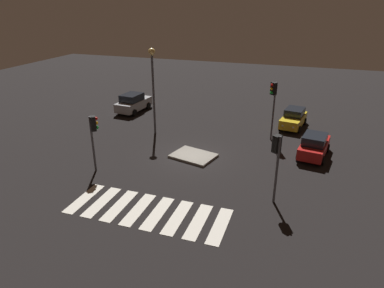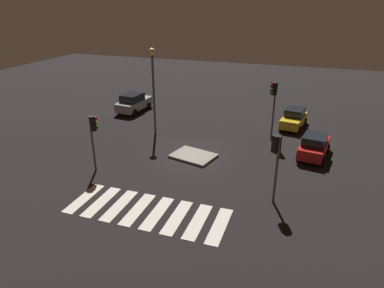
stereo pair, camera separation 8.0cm
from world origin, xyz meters
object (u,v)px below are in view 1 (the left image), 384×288
object	(u,v)px
traffic_island	(193,156)
car_red	(314,146)
traffic_light_north	(273,97)
car_silver	(133,103)
street_lamp	(153,76)
traffic_light_east	(276,152)
car_yellow	(294,118)
traffic_light_south	(94,130)

from	to	relation	value
traffic_island	car_red	world-z (taller)	car_red
traffic_island	car_red	distance (m)	8.75
traffic_island	traffic_light_north	world-z (taller)	traffic_light_north
car_silver	car_red	distance (m)	18.30
traffic_island	street_lamp	distance (m)	7.59
car_silver	traffic_light_east	distance (m)	19.95
car_yellow	traffic_light_south	size ratio (longest dim) A/B	1.06
traffic_light_north	street_lamp	distance (m)	9.68
car_silver	traffic_light_north	distance (m)	14.68
traffic_light_east	traffic_light_south	xyz separation A→B (m)	(-11.46, 0.10, -0.15)
traffic_light_north	traffic_light_east	world-z (taller)	traffic_light_north
car_yellow	traffic_light_south	bearing A→B (deg)	-32.69
car_red	traffic_light_east	size ratio (longest dim) A/B	1.03
car_yellow	car_red	size ratio (longest dim) A/B	0.98
traffic_island	car_yellow	bearing A→B (deg)	54.39
traffic_light_north	street_lamp	world-z (taller)	street_lamp
traffic_island	car_silver	world-z (taller)	car_silver
traffic_island	street_lamp	world-z (taller)	street_lamp
car_silver	traffic_island	bearing A→B (deg)	-126.54
car_yellow	traffic_light_east	distance (m)	13.23
traffic_island	car_silver	xyz separation A→B (m)	(-9.26, 8.44, 0.82)
car_silver	street_lamp	size ratio (longest dim) A/B	0.62
street_lamp	traffic_light_north	bearing A→B (deg)	9.50
traffic_island	traffic_light_south	distance (m)	7.28
traffic_light_south	street_lamp	bearing A→B (deg)	46.95
car_silver	car_red	xyz separation A→B (m)	(17.46, -5.47, -0.07)
traffic_island	car_silver	size ratio (longest dim) A/B	0.78
car_yellow	traffic_light_east	size ratio (longest dim) A/B	1.01
car_silver	traffic_light_south	xyz separation A→B (m)	(3.88, -12.48, 1.97)
traffic_island	street_lamp	xyz separation A→B (m)	(-4.66, 3.59, 4.79)
traffic_light_north	traffic_light_east	bearing A→B (deg)	51.55
traffic_light_north	street_lamp	bearing A→B (deg)	-36.80
car_silver	traffic_light_east	xyz separation A→B (m)	(15.34, -12.57, 2.11)
car_red	traffic_light_east	bearing A→B (deg)	172.66
traffic_light_north	traffic_light_south	world-z (taller)	traffic_light_north
car_yellow	street_lamp	bearing A→B (deg)	-54.70
traffic_light_east	street_lamp	size ratio (longest dim) A/B	0.56
car_silver	traffic_light_south	size ratio (longest dim) A/B	1.16
car_yellow	street_lamp	world-z (taller)	street_lamp
street_lamp	car_silver	bearing A→B (deg)	133.47
car_yellow	car_red	distance (m)	6.22
car_silver	traffic_light_south	bearing A→B (deg)	-156.91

